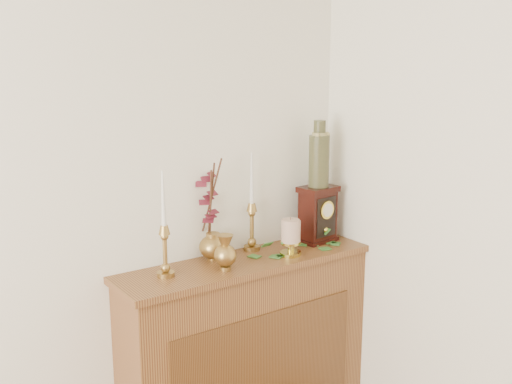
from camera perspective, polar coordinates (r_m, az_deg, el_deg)
console_shelf at (r=2.92m, az=-0.78°, el=-15.60°), size 1.24×0.34×0.93m
candlestick_left at (r=2.50m, az=-8.69°, el=-4.78°), size 0.07×0.07×0.45m
candlestick_center at (r=2.81m, az=-0.40°, el=-2.57°), size 0.08×0.08×0.47m
bud_vase at (r=2.57m, az=-2.95°, el=-5.81°), size 0.10×0.10×0.16m
ginger_jar at (r=2.70m, az=-4.52°, el=-2.00°), size 0.19×0.20×0.47m
pillar_candle_left at (r=2.77m, az=3.43°, el=-4.17°), size 0.09×0.09×0.17m
pillar_candle_right at (r=2.75m, az=3.29°, el=-4.16°), size 0.09×0.09×0.18m
ivy_garland at (r=2.88m, az=4.22°, el=-5.04°), size 0.49×0.21×0.09m
mantel_clock at (r=2.96m, az=5.93°, el=-2.16°), size 0.20×0.15×0.28m
ceramic_vase at (r=2.91m, az=6.02°, el=3.32°), size 0.10×0.10×0.32m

